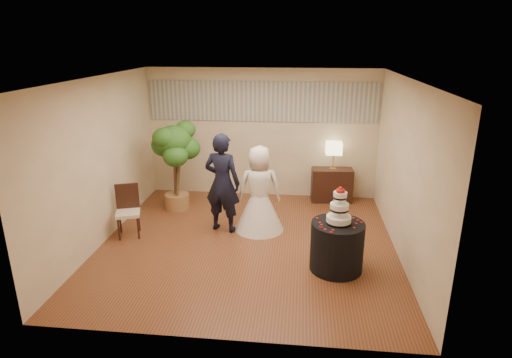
# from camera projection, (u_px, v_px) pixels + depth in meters

# --- Properties ---
(floor) EXTENTS (5.00, 5.00, 0.00)m
(floor) POSITION_uv_depth(u_px,v_px,m) (248.00, 243.00, 7.41)
(floor) COLOR brown
(floor) RESTS_ON ground
(ceiling) EXTENTS (5.00, 5.00, 0.00)m
(ceiling) POSITION_uv_depth(u_px,v_px,m) (247.00, 78.00, 6.53)
(ceiling) COLOR white
(ceiling) RESTS_ON wall_back
(wall_back) EXTENTS (5.00, 0.06, 2.80)m
(wall_back) POSITION_uv_depth(u_px,v_px,m) (262.00, 134.00, 9.33)
(wall_back) COLOR beige
(wall_back) RESTS_ON ground
(wall_front) EXTENTS (5.00, 0.06, 2.80)m
(wall_front) POSITION_uv_depth(u_px,v_px,m) (218.00, 232.00, 4.61)
(wall_front) COLOR beige
(wall_front) RESTS_ON ground
(wall_left) EXTENTS (0.06, 5.00, 2.80)m
(wall_left) POSITION_uv_depth(u_px,v_px,m) (101.00, 162.00, 7.22)
(wall_left) COLOR beige
(wall_left) RESTS_ON ground
(wall_right) EXTENTS (0.06, 5.00, 2.80)m
(wall_right) POSITION_uv_depth(u_px,v_px,m) (405.00, 171.00, 6.71)
(wall_right) COLOR beige
(wall_right) RESTS_ON ground
(mural_border) EXTENTS (4.90, 0.02, 0.85)m
(mural_border) POSITION_uv_depth(u_px,v_px,m) (262.00, 102.00, 9.09)
(mural_border) COLOR #A0A094
(mural_border) RESTS_ON wall_back
(groom) EXTENTS (0.75, 0.58, 1.83)m
(groom) POSITION_uv_depth(u_px,v_px,m) (222.00, 183.00, 7.67)
(groom) COLOR black
(groom) RESTS_ON floor
(bride) EXTENTS (1.01, 1.01, 1.59)m
(bride) POSITION_uv_depth(u_px,v_px,m) (259.00, 189.00, 7.72)
(bride) COLOR white
(bride) RESTS_ON floor
(cake_table) EXTENTS (0.91, 0.91, 0.77)m
(cake_table) POSITION_uv_depth(u_px,v_px,m) (337.00, 246.00, 6.48)
(cake_table) COLOR black
(cake_table) RESTS_ON floor
(wedding_cake) EXTENTS (0.37, 0.37, 0.58)m
(wedding_cake) POSITION_uv_depth(u_px,v_px,m) (340.00, 205.00, 6.27)
(wedding_cake) COLOR white
(wedding_cake) RESTS_ON cake_table
(console) EXTENTS (0.89, 0.44, 0.72)m
(console) POSITION_uv_depth(u_px,v_px,m) (332.00, 185.00, 9.24)
(console) COLOR black
(console) RESTS_ON floor
(table_lamp) EXTENTS (0.33, 0.33, 0.58)m
(table_lamp) POSITION_uv_depth(u_px,v_px,m) (333.00, 156.00, 9.04)
(table_lamp) COLOR beige
(table_lamp) RESTS_ON console
(ficus_tree) EXTENTS (1.14, 1.14, 1.85)m
(ficus_tree) POSITION_uv_depth(u_px,v_px,m) (175.00, 166.00, 8.65)
(ficus_tree) COLOR #2C5F1E
(ficus_tree) RESTS_ON floor
(side_chair) EXTENTS (0.55, 0.56, 0.93)m
(side_chair) POSITION_uv_depth(u_px,v_px,m) (128.00, 212.00, 7.56)
(side_chair) COLOR black
(side_chair) RESTS_ON floor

